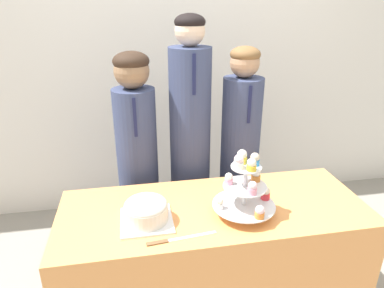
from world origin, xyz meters
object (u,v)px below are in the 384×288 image
Objects in this scene: round_cake at (146,210)px; student_2 at (239,162)px; cake_knife at (170,240)px; student_1 at (190,154)px; student_0 at (138,169)px; cupcake_stand at (246,185)px.

student_2 reaches higher than round_cake.
cake_knife is 0.76m from student_1.
cake_knife is 0.74m from student_0.
student_2 is (0.63, 0.57, -0.08)m from round_cake.
cake_knife is 0.22× the size of student_0.
student_0 is (-0.48, 0.59, -0.16)m from cupcake_stand.
student_0 is 0.88× the size of student_1.
student_2 reaches higher than cake_knife.
student_0 is at bearing 92.27° from cake_knife.
cake_knife is at bearing -159.56° from cupcake_stand.
student_1 is at bearing 67.29° from cake_knife.
student_0 is 0.99× the size of student_2.
cupcake_stand is 0.22× the size of student_0.
student_1 is at bearing 0.00° from student_0.
cupcake_stand is (0.37, 0.14, 0.15)m from cake_knife.
cake_knife is 0.97× the size of cupcake_stand.
round_cake is 0.15× the size of student_1.
cupcake_stand is at bearing -105.49° from student_2.
cupcake_stand is at bearing -75.01° from student_1.
student_0 is (-0.11, 0.73, -0.01)m from cake_knife.
student_2 is (0.16, 0.59, -0.17)m from cupcake_stand.
student_0 is at bearing 129.29° from cupcake_stand.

